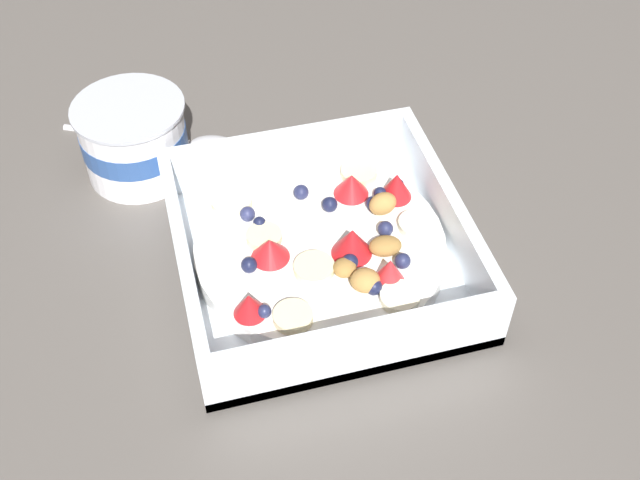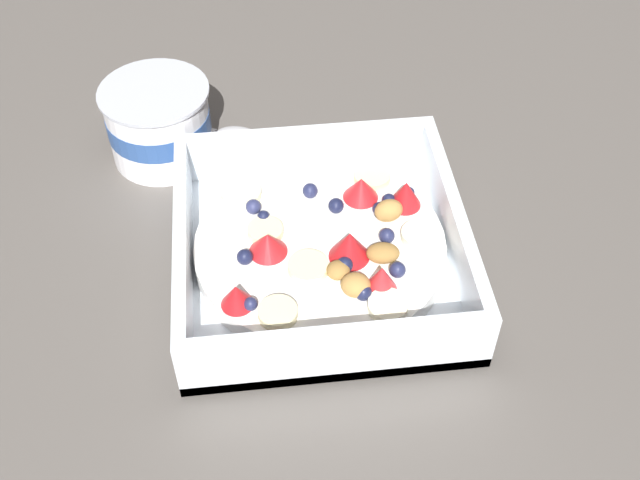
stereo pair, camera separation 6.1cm
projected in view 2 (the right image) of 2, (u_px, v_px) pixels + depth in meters
The scene contains 4 objects.
ground_plane at pixel (332, 269), 0.63m from camera, with size 2.40×2.40×0.00m, color #56514C.
fruit_bowl at pixel (322, 250), 0.62m from camera, with size 0.22×0.22×0.06m.
spoon at pixel (213, 129), 0.75m from camera, with size 0.09×0.16×0.01m.
yogurt_cup at pixel (159, 123), 0.70m from camera, with size 0.10×0.10×0.07m.
Camera 2 is at (-0.41, 0.06, 0.48)m, focal length 44.08 mm.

